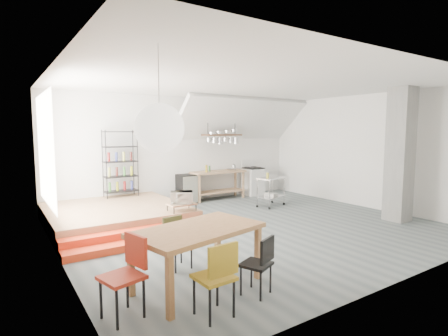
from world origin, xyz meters
TOP-DOWN VIEW (x-y plane):
  - floor at (0.00, 0.00)m, footprint 8.00×8.00m
  - wall_back at (0.00, 3.50)m, footprint 8.00×0.04m
  - wall_left at (-4.00, 0.00)m, footprint 0.04×7.00m
  - wall_right at (4.00, 0.00)m, footprint 0.04×7.00m
  - ceiling at (0.00, 0.00)m, footprint 8.00×7.00m
  - slope_ceiling at (1.80, 2.90)m, footprint 4.40×1.44m
  - window_pane at (-3.98, 1.50)m, footprint 0.02×2.50m
  - platform at (-2.50, 2.00)m, footprint 3.00×3.00m
  - step_lower at (-2.50, 0.05)m, footprint 3.00×0.35m
  - step_upper at (-2.50, 0.40)m, footprint 3.00×0.35m
  - concrete_column at (3.30, -1.50)m, footprint 0.50×0.50m
  - kitchen_counter at (1.10, 3.15)m, footprint 1.80×0.60m
  - stove at (2.50, 3.16)m, footprint 0.60×0.60m
  - pot_rack at (1.13, 2.92)m, footprint 1.20×0.50m
  - wire_shelving at (-2.00, 3.20)m, footprint 0.88×0.38m
  - microwave_shelf at (-1.40, 0.75)m, footprint 0.60×0.40m
  - paper_lantern at (-3.13, -2.16)m, footprint 0.60×0.60m
  - dining_table at (-2.54, -2.03)m, footprint 1.94×1.35m
  - chair_mustard at (-2.76, -2.89)m, footprint 0.44×0.44m
  - chair_black at (-1.98, -2.71)m, footprint 0.48×0.48m
  - chair_olive at (-2.48, -1.21)m, footprint 0.41×0.41m
  - chair_red at (-3.60, -2.26)m, footprint 0.53×0.53m
  - rolling_cart at (1.80, 1.42)m, footprint 0.95×0.69m
  - mini_fridge at (-0.01, 3.20)m, footprint 0.51×0.51m
  - microwave at (-1.40, 0.75)m, footprint 0.58×0.50m
  - bowl at (1.52, 3.10)m, footprint 0.23×0.23m

SIDE VIEW (x-z plane):
  - floor at x=0.00m, z-range 0.00..0.00m
  - step_lower at x=-2.50m, z-range 0.00..0.13m
  - step_upper at x=-2.50m, z-range 0.00..0.27m
  - platform at x=-2.50m, z-range 0.00..0.40m
  - mini_fridge at x=-0.01m, z-range 0.00..0.87m
  - chair_black at x=-1.98m, z-range 0.08..0.87m
  - stove at x=2.50m, z-range -0.11..1.07m
  - chair_olive at x=-2.48m, z-range 0.08..0.88m
  - chair_mustard at x=-2.76m, z-range 0.09..1.00m
  - microwave_shelf at x=-1.40m, z-range 0.46..0.63m
  - rolling_cart at x=1.80m, z-range 0.12..0.97m
  - chair_red at x=-3.60m, z-range 0.09..1.04m
  - kitchen_counter at x=1.10m, z-range 0.17..1.08m
  - microwave at x=-1.40m, z-range 0.56..0.83m
  - dining_table at x=-2.54m, z-range 0.33..1.17m
  - bowl at x=1.52m, z-range 0.91..0.96m
  - wire_shelving at x=-2.00m, z-range 0.43..2.23m
  - wall_back at x=0.00m, z-range 0.00..3.20m
  - wall_left at x=-4.00m, z-range 0.00..3.20m
  - wall_right at x=4.00m, z-range 0.00..3.20m
  - concrete_column at x=3.30m, z-range 0.00..3.20m
  - window_pane at x=-3.98m, z-range 0.70..2.90m
  - pot_rack at x=1.13m, z-range 1.26..2.69m
  - paper_lantern at x=-3.13m, z-range 1.90..2.50m
  - slope_ceiling at x=1.80m, z-range 1.89..3.21m
  - ceiling at x=0.00m, z-range 3.19..3.21m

